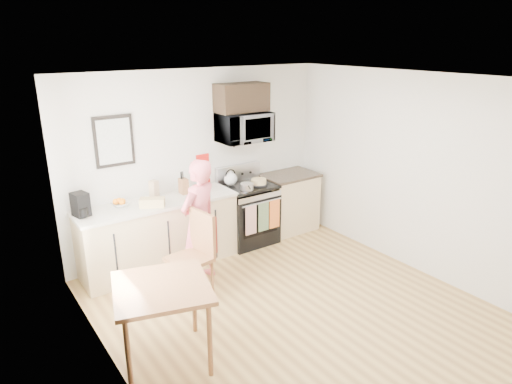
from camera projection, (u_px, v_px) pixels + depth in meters
floor at (300, 314)px, 5.18m from camera, size 4.60×4.60×0.00m
back_wall at (199, 161)px, 6.55m from camera, size 4.00×0.04×2.60m
left_wall at (115, 258)px, 3.67m from camera, size 0.04×4.60×2.60m
right_wall at (422, 176)px, 5.85m from camera, size 0.04×4.60×2.60m
ceiling at (309, 80)px, 4.35m from camera, size 4.00×4.60×0.04m
window at (88, 200)px, 4.23m from camera, size 0.06×1.40×1.50m
cabinet_left at (160, 236)px, 6.15m from camera, size 2.10×0.60×0.90m
countertop_left at (157, 203)px, 6.00m from camera, size 2.14×0.64×0.04m
cabinet_right at (288, 203)px, 7.36m from camera, size 0.84×0.60×0.90m
countertop_right at (289, 175)px, 7.21m from camera, size 0.88×0.64×0.04m
range at (248, 215)px, 6.91m from camera, size 0.76×0.70×1.16m
microwave at (244, 127)px, 6.57m from camera, size 0.76×0.51×0.42m
upper_cabinet at (242, 97)px, 6.47m from camera, size 0.76×0.35×0.40m
wall_art at (114, 141)px, 5.73m from camera, size 0.50×0.04×0.65m
wall_trivet at (203, 161)px, 6.56m from camera, size 0.20×0.02×0.20m
person at (199, 222)px, 5.70m from camera, size 0.68×0.57×1.60m
dining_table at (162, 295)px, 4.23m from camera, size 0.93×0.93×0.81m
chair at (199, 242)px, 5.40m from camera, size 0.56×0.51×1.06m
knife_block at (184, 186)px, 6.27m from camera, size 0.10×0.14×0.21m
utensil_crock at (207, 179)px, 6.50m from camera, size 0.11×0.11×0.32m
fruit_bowl at (120, 203)px, 5.81m from camera, size 0.24×0.24×0.10m
milk_carton at (154, 190)px, 6.05m from camera, size 0.13×0.13×0.26m
coffee_maker at (81, 205)px, 5.47m from camera, size 0.21×0.26×0.29m
bread_bag at (152, 202)px, 5.79m from camera, size 0.34×0.28×0.11m
cake at (259, 182)px, 6.72m from camera, size 0.27×0.27×0.09m
kettle at (231, 178)px, 6.68m from camera, size 0.19×0.19×0.24m
pot at (247, 187)px, 6.50m from camera, size 0.19×0.31×0.09m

